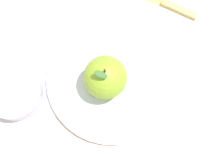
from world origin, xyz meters
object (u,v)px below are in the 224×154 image
(dinner_plate, at_px, (112,78))
(apple, at_px, (105,77))
(side_bowl, at_px, (14,93))
(knife, at_px, (159,1))

(dinner_plate, xyz_separation_m, apple, (0.02, -0.00, 0.05))
(side_bowl, height_order, knife, side_bowl)
(apple, bearing_deg, knife, -170.45)
(dinner_plate, distance_m, apple, 0.05)
(dinner_plate, distance_m, side_bowl, 0.19)
(knife, bearing_deg, dinner_plate, 11.10)
(dinner_plate, height_order, side_bowl, side_bowl)
(side_bowl, distance_m, knife, 0.36)
(knife, bearing_deg, apple, 9.55)
(dinner_plate, xyz_separation_m, side_bowl, (0.15, -0.12, 0.02))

